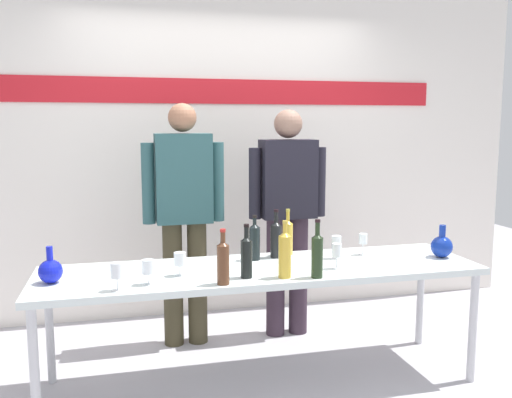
# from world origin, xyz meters

# --- Properties ---
(ground_plane) EXTENTS (10.00, 10.00, 0.00)m
(ground_plane) POSITION_xyz_m (0.00, 0.00, 0.00)
(ground_plane) COLOR #AFABB1
(back_wall) EXTENTS (5.37, 0.11, 3.00)m
(back_wall) POSITION_xyz_m (0.00, 1.42, 1.50)
(back_wall) COLOR white
(back_wall) RESTS_ON ground
(display_table) EXTENTS (2.66, 0.71, 0.73)m
(display_table) POSITION_xyz_m (0.00, 0.00, 0.68)
(display_table) COLOR silver
(display_table) RESTS_ON ground
(decanter_blue_left) EXTENTS (0.13, 0.13, 0.20)m
(decanter_blue_left) POSITION_xyz_m (-1.20, -0.04, 0.80)
(decanter_blue_left) COLOR #121BC0
(decanter_blue_left) RESTS_ON display_table
(decanter_blue_right) EXTENTS (0.14, 0.14, 0.21)m
(decanter_blue_right) POSITION_xyz_m (1.20, -0.04, 0.81)
(decanter_blue_right) COLOR navy
(decanter_blue_right) RESTS_ON display_table
(presenter_left) EXTENTS (0.58, 0.22, 1.74)m
(presenter_left) POSITION_xyz_m (-0.39, 0.73, 0.99)
(presenter_left) COLOR #3F3824
(presenter_left) RESTS_ON ground
(presenter_right) EXTENTS (0.59, 0.22, 1.70)m
(presenter_right) POSITION_xyz_m (0.39, 0.73, 0.97)
(presenter_right) COLOR #352632
(presenter_right) RESTS_ON ground
(wine_bottle_0) EXTENTS (0.07, 0.07, 0.32)m
(wine_bottle_0) POSITION_xyz_m (0.15, 0.21, 0.87)
(wine_bottle_0) COLOR black
(wine_bottle_0) RESTS_ON display_table
(wine_bottle_1) EXTENTS (0.07, 0.07, 0.31)m
(wine_bottle_1) POSITION_xyz_m (-0.14, -0.20, 0.86)
(wine_bottle_1) COLOR black
(wine_bottle_1) RESTS_ON display_table
(wine_bottle_2) EXTENTS (0.07, 0.07, 0.30)m
(wine_bottle_2) POSITION_xyz_m (-0.29, -0.29, 0.86)
(wine_bottle_2) COLOR #56321D
(wine_bottle_2) RESTS_ON display_table
(wine_bottle_3) EXTENTS (0.07, 0.07, 0.33)m
(wine_bottle_3) POSITION_xyz_m (0.25, -0.29, 0.87)
(wine_bottle_3) COLOR #21321B
(wine_bottle_3) RESTS_ON display_table
(wine_bottle_4) EXTENTS (0.07, 0.07, 0.31)m
(wine_bottle_4) POSITION_xyz_m (0.25, 0.27, 0.86)
(wine_bottle_4) COLOR gold
(wine_bottle_4) RESTS_ON display_table
(wine_bottle_5) EXTENTS (0.07, 0.07, 0.29)m
(wine_bottle_5) POSITION_xyz_m (0.00, 0.19, 0.86)
(wine_bottle_5) COLOR black
(wine_bottle_5) RESTS_ON display_table
(wine_bottle_6) EXTENTS (0.07, 0.07, 0.33)m
(wine_bottle_6) POSITION_xyz_m (0.07, -0.25, 0.88)
(wine_bottle_6) COLOR gold
(wine_bottle_6) RESTS_ON display_table
(wine_glass_left_0) EXTENTS (0.07, 0.07, 0.15)m
(wine_glass_left_0) POSITION_xyz_m (-0.85, -0.27, 0.84)
(wine_glass_left_0) COLOR white
(wine_glass_left_0) RESTS_ON display_table
(wine_glass_left_1) EXTENTS (0.07, 0.07, 0.14)m
(wine_glass_left_1) POSITION_xyz_m (-0.69, -0.20, 0.83)
(wine_glass_left_1) COLOR white
(wine_glass_left_1) RESTS_ON display_table
(wine_glass_left_2) EXTENTS (0.07, 0.07, 0.14)m
(wine_glass_left_2) POSITION_xyz_m (-0.50, -0.07, 0.83)
(wine_glass_left_2) COLOR white
(wine_glass_left_2) RESTS_ON display_table
(wine_glass_right_0) EXTENTS (0.06, 0.06, 0.15)m
(wine_glass_right_0) POSITION_xyz_m (0.43, -0.14, 0.84)
(wine_glass_right_0) COLOR white
(wine_glass_right_0) RESTS_ON display_table
(wine_glass_right_1) EXTENTS (0.06, 0.06, 0.15)m
(wine_glass_right_1) POSITION_xyz_m (0.52, 0.09, 0.84)
(wine_glass_right_1) COLOR white
(wine_glass_right_1) RESTS_ON display_table
(wine_glass_right_2) EXTENTS (0.06, 0.06, 0.14)m
(wine_glass_right_2) POSITION_xyz_m (0.73, 0.15, 0.84)
(wine_glass_right_2) COLOR white
(wine_glass_right_2) RESTS_ON display_table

